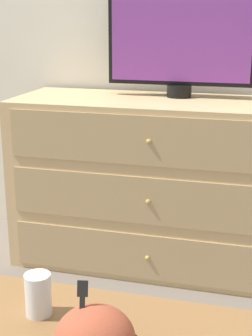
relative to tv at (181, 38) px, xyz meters
name	(u,v)px	position (x,y,z in m)	size (l,w,h in m)	color
ground_plane	(146,234)	(-0.20, 0.19, -1.13)	(12.00, 12.00, 0.00)	#70665B
wall_back	(150,1)	(-0.20, 0.21, 0.17)	(12.00, 0.05, 2.60)	silver
dresser	(160,183)	(-0.06, -0.11, -0.70)	(1.44, 0.55, 0.84)	tan
tv	(181,38)	(0.00, 0.00, 0.00)	(0.71, 0.12, 0.53)	black
drink_cup	(38,297)	(-0.12, -1.43, -0.60)	(0.07, 0.07, 0.12)	beige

